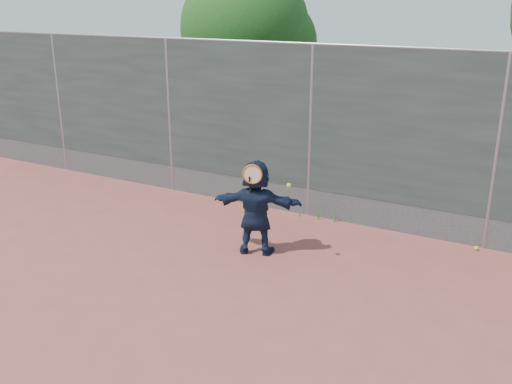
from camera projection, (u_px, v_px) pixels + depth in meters
The scene contains 7 objects.
ground at pixel (199, 300), 7.39m from camera, with size 80.00×80.00×0.00m, color #9E4C42.
player at pixel (256, 207), 8.55m from camera, with size 1.36×0.43×1.47m, color #142039.
ball_ground at pixel (476, 248), 8.84m from camera, with size 0.07×0.07×0.07m, color #BADA30.
fence at pixel (310, 129), 9.79m from camera, with size 20.00×0.06×3.03m.
swing_action at pixel (256, 176), 8.17m from camera, with size 0.72×0.18×0.51m.
tree_left at pixel (252, 33), 13.18m from camera, with size 3.15×3.00×4.53m.
weed_clump at pixel (321, 213), 10.02m from camera, with size 0.68×0.07×0.30m.
Camera 1 is at (3.79, -5.39, 3.71)m, focal length 40.00 mm.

